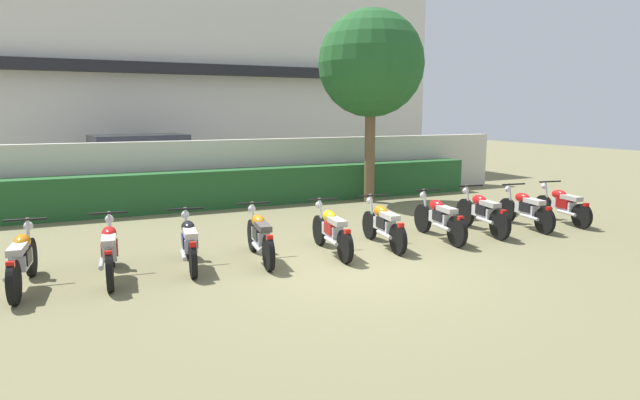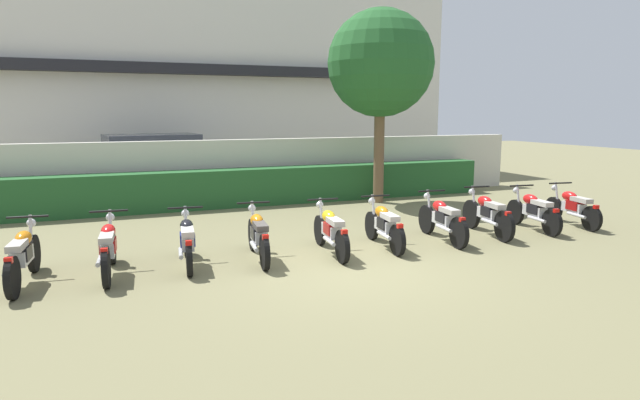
# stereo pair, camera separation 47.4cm
# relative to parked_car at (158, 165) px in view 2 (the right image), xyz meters

# --- Properties ---
(ground) EXTENTS (60.00, 60.00, 0.00)m
(ground) POSITION_rel_parked_car_xyz_m (2.23, -9.40, -0.94)
(ground) COLOR olive
(building) EXTENTS (19.07, 6.50, 7.63)m
(building) POSITION_rel_parked_car_xyz_m (2.23, 5.22, 2.88)
(building) COLOR silver
(building) RESTS_ON ground
(compound_wall) EXTENTS (18.12, 0.30, 1.79)m
(compound_wall) POSITION_rel_parked_car_xyz_m (2.23, -2.22, -0.04)
(compound_wall) COLOR beige
(compound_wall) RESTS_ON ground
(hedge_row) EXTENTS (14.50, 0.70, 1.03)m
(hedge_row) POSITION_rel_parked_car_xyz_m (2.23, -2.92, -0.42)
(hedge_row) COLOR #235628
(hedge_row) RESTS_ON ground
(parked_car) EXTENTS (4.71, 2.57, 1.89)m
(parked_car) POSITION_rel_parked_car_xyz_m (0.00, 0.00, 0.00)
(parked_car) COLOR silver
(parked_car) RESTS_ON ground
(tree_near_inspector) EXTENTS (2.96, 2.96, 5.38)m
(tree_near_inspector) POSITION_rel_parked_car_xyz_m (5.73, -3.80, 2.94)
(tree_near_inspector) COLOR brown
(tree_near_inspector) RESTS_ON ground
(motorcycle_in_row_1) EXTENTS (0.60, 1.96, 0.96)m
(motorcycle_in_row_1) POSITION_rel_parked_car_xyz_m (-2.70, -8.36, -0.49)
(motorcycle_in_row_1) COLOR black
(motorcycle_in_row_1) RESTS_ON ground
(motorcycle_in_row_2) EXTENTS (0.60, 1.96, 0.97)m
(motorcycle_in_row_2) POSITION_rel_parked_car_xyz_m (-1.50, -8.34, -0.48)
(motorcycle_in_row_2) COLOR black
(motorcycle_in_row_2) RESTS_ON ground
(motorcycle_in_row_3) EXTENTS (0.60, 1.77, 0.94)m
(motorcycle_in_row_3) POSITION_rel_parked_car_xyz_m (-0.27, -8.28, -0.50)
(motorcycle_in_row_3) COLOR black
(motorcycle_in_row_3) RESTS_ON ground
(motorcycle_in_row_4) EXTENTS (0.60, 1.92, 0.96)m
(motorcycle_in_row_4) POSITION_rel_parked_car_xyz_m (0.94, -8.34, -0.49)
(motorcycle_in_row_4) COLOR black
(motorcycle_in_row_4) RESTS_ON ground
(motorcycle_in_row_5) EXTENTS (0.60, 1.93, 0.95)m
(motorcycle_in_row_5) POSITION_rel_parked_car_xyz_m (2.28, -8.45, -0.49)
(motorcycle_in_row_5) COLOR black
(motorcycle_in_row_5) RESTS_ON ground
(motorcycle_in_row_6) EXTENTS (0.60, 1.86, 0.94)m
(motorcycle_in_row_6) POSITION_rel_parked_car_xyz_m (3.42, -8.40, -0.50)
(motorcycle_in_row_6) COLOR black
(motorcycle_in_row_6) RESTS_ON ground
(motorcycle_in_row_7) EXTENTS (0.60, 1.95, 0.96)m
(motorcycle_in_row_7) POSITION_rel_parked_car_xyz_m (4.75, -8.38, -0.49)
(motorcycle_in_row_7) COLOR black
(motorcycle_in_row_7) RESTS_ON ground
(motorcycle_in_row_8) EXTENTS (0.61, 1.95, 0.98)m
(motorcycle_in_row_8) POSITION_rel_parked_car_xyz_m (5.94, -8.29, -0.48)
(motorcycle_in_row_8) COLOR black
(motorcycle_in_row_8) RESTS_ON ground
(motorcycle_in_row_9) EXTENTS (0.60, 1.85, 0.94)m
(motorcycle_in_row_9) POSITION_rel_parked_car_xyz_m (7.18, -8.30, -0.50)
(motorcycle_in_row_9) COLOR black
(motorcycle_in_row_9) RESTS_ON ground
(motorcycle_in_row_10) EXTENTS (0.61, 1.83, 0.94)m
(motorcycle_in_row_10) POSITION_rel_parked_car_xyz_m (8.35, -8.26, -0.50)
(motorcycle_in_row_10) COLOR black
(motorcycle_in_row_10) RESTS_ON ground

